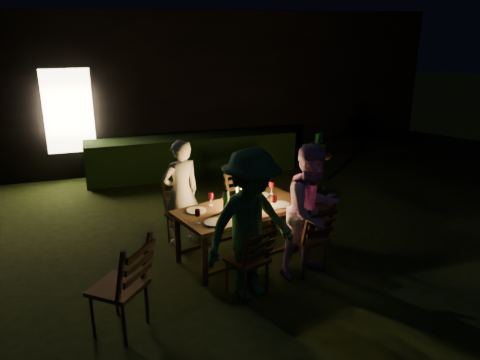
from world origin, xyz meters
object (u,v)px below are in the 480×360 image
object	(u,v)px
chair_near_right	(307,250)
chair_far_left	(184,225)
dining_table	(242,212)
chair_end	(311,217)
lantern	(243,194)
bottle_bucket_b	(320,145)
chair_spare	(121,302)
person_opp_right	(312,211)
side_table	(318,159)
chair_near_left	(248,271)
person_house_side	(181,193)
person_opp_left	(251,225)
bottle_table	(226,201)
chair_far_right	(243,210)
bottle_bucket_a	(317,147)
ice_bucket	(318,149)

from	to	relation	value
chair_near_right	chair_far_left	bearing A→B (deg)	121.29
dining_table	chair_end	xyz separation A→B (m)	(1.18, 0.35, -0.36)
lantern	bottle_bucket_b	distance (m)	2.94
chair_end	chair_spare	distance (m)	3.18
person_opp_right	side_table	size ratio (longest dim) A/B	2.40
chair_near_left	person_house_side	xyz separation A→B (m)	(-0.46, 1.52, 0.47)
person_house_side	person_opp_left	xyz separation A→B (m)	(0.47, -1.57, 0.12)
side_table	bottle_bucket_b	distance (m)	0.25
bottle_bucket_b	bottle_table	bearing A→B (deg)	-137.99
chair_spare	chair_near_left	bearing A→B (deg)	-39.73
chair_near_right	chair_far_right	size ratio (longest dim) A/B	1.07
chair_far_left	lantern	bearing A→B (deg)	124.29
chair_far_right	side_table	world-z (taller)	chair_far_right
lantern	side_table	distance (m)	2.89
bottle_bucket_a	bottle_bucket_b	xyz separation A→B (m)	(0.10, 0.08, 0.00)
chair_near_left	chair_spare	world-z (taller)	chair_spare
chair_end	chair_spare	bearing A→B (deg)	-82.46
dining_table	lantern	world-z (taller)	lantern
dining_table	person_house_side	distance (m)	0.94
chair_near_left	person_opp_right	distance (m)	1.05
chair_near_right	chair_end	world-z (taller)	chair_near_right
chair_far_right	chair_end	bearing A→B (deg)	132.78
chair_far_right	bottle_bucket_a	distance (m)	2.16
chair_near_left	lantern	bearing A→B (deg)	52.37
chair_near_left	ice_bucket	bearing A→B (deg)	28.45
chair_end	ice_bucket	distance (m)	2.01
chair_near_left	side_table	distance (m)	3.74
chair_far_right	chair_spare	xyz separation A→B (m)	(-1.94, -2.03, 0.05)
chair_far_right	chair_near_right	bearing A→B (deg)	87.52
chair_near_left	bottle_bucket_a	xyz separation A→B (m)	(2.27, 2.88, 0.57)
bottle_bucket_a	dining_table	bearing A→B (deg)	-135.72
ice_bucket	person_opp_right	bearing A→B (deg)	-118.11
chair_near_left	person_house_side	size ratio (longest dim) A/B	0.61
chair_far_right	person_opp_right	world-z (taller)	person_opp_right
chair_spare	person_house_side	distance (m)	2.08
chair_near_right	person_opp_right	world-z (taller)	person_opp_right
bottle_table	side_table	distance (m)	3.18
bottle_bucket_b	bottle_bucket_a	bearing A→B (deg)	-141.34
person_opp_right	ice_bucket	world-z (taller)	person_opp_right
chair_far_left	bottle_bucket_a	distance (m)	3.11
chair_far_right	person_opp_right	size ratio (longest dim) A/B	0.54
chair_near_left	chair_far_right	distance (m)	1.83
dining_table	chair_near_right	bearing A→B (deg)	-59.71
dining_table	bottle_bucket_a	xyz separation A→B (m)	(2.06, 2.01, 0.21)
chair_end	bottle_bucket_a	size ratio (longest dim) A/B	2.80
dining_table	chair_near_left	bearing A→B (deg)	-120.23
chair_near_left	ice_bucket	size ratio (longest dim) A/B	3.03
ice_bucket	bottle_bucket_b	distance (m)	0.08
chair_far_left	bottle_bucket_a	bearing A→B (deg)	-169.88
chair_near_left	chair_near_right	xyz separation A→B (m)	(0.86, 0.26, 0.02)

